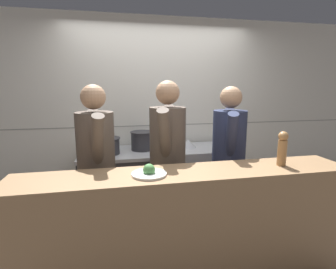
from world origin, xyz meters
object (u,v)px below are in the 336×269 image
Objects in this scene: chef_sous at (168,159)px; pepper_mill at (282,148)px; chef_line at (228,158)px; mixing_bowl_steel at (188,143)px; chef_head_cook at (97,166)px; plated_dish_main at (149,172)px; sauce_pot at (142,140)px; oven_range at (123,185)px; stock_pot at (105,145)px.

pepper_mill is at bearing -14.07° from chef_sous.
pepper_mill is 0.66m from chef_line.
chef_head_cook reaches higher than mixing_bowl_steel.
pepper_mill is 1.67m from chef_head_cook.
plated_dish_main is 0.16× the size of chef_head_cook.
chef_sous is (0.69, 0.02, 0.02)m from chef_head_cook.
sauce_pot is 0.60m from mixing_bowl_steel.
chef_sous is 1.03× the size of chef_line.
plated_dish_main is at bearing -178.88° from pepper_mill.
sauce_pot is at bearing 176.96° from mixing_bowl_steel.
mixing_bowl_steel is at bearing 1.74° from oven_range.
chef_sous is at bearing -60.04° from oven_range.
chef_line reaches higher than plated_dish_main.
chef_line reaches higher than mixing_bowl_steel.
oven_range is 1.98m from pepper_mill.
oven_range is 3.44× the size of sauce_pot.
stock_pot is 1.67× the size of mixing_bowl_steel.
pepper_mill is at bearing -49.72° from chef_line.
chef_head_cook is at bearing -95.00° from stock_pot.
mixing_bowl_steel is (0.60, -0.03, -0.06)m from sauce_pot.
stock_pot is 1.44m from chef_line.
oven_range is at bearing 16.26° from stock_pot.
chef_head_cook is at bearing -109.11° from oven_range.
chef_head_cook is 0.69m from chef_sous.
pepper_mill is 1.06m from chef_sous.
chef_line is at bearing -27.32° from stock_pot.
stock_pot is at bearing 151.49° from chef_sous.
chef_head_cook is 0.98× the size of chef_sous.
chef_sous reaches higher than oven_range.
oven_range is at bearing -167.45° from sauce_pot.
chef_head_cook is at bearing -159.53° from chef_sous.
oven_range is at bearing -178.26° from mixing_bowl_steel.
pepper_mill is 0.17× the size of chef_head_cook.
chef_head_cook reaches higher than pepper_mill.
chef_line is at bearing 110.39° from pepper_mill.
mixing_bowl_steel is 0.73× the size of pepper_mill.
plated_dish_main is 1.10m from chef_line.
chef_sous is (0.62, -0.68, -0.02)m from stock_pot.
chef_head_cook is (-0.42, 0.57, -0.10)m from plated_dish_main.
plated_dish_main is (-0.69, -1.35, 0.10)m from mixing_bowl_steel.
plated_dish_main is 0.65m from chef_sous.
chef_head_cook is at bearing 126.75° from plated_dish_main.
mixing_bowl_steel is 0.13× the size of chef_line.
oven_range is at bearing 96.92° from plated_dish_main.
stock_pot is at bearing -175.42° from mixing_bowl_steel.
oven_range is 4.88× the size of mixing_bowl_steel.
plated_dish_main is 0.15× the size of chef_sous.
stock_pot is 1.06m from mixing_bowl_steel.
mixing_bowl_steel is 0.80× the size of plated_dish_main.
stock_pot reaches higher than oven_range.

